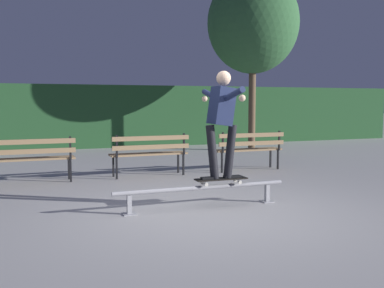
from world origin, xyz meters
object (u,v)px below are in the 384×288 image
object	(u,v)px
park_bench_left_center	(150,151)
park_bench_leftmost	(31,155)
skateboard	(221,179)
tree_far_right	(253,23)
grind_rail	(202,191)
park_bench_right_center	(249,147)
skateboarder	(222,115)

from	to	relation	value
park_bench_left_center	park_bench_leftmost	bearing A→B (deg)	180.00
skateboard	tree_far_right	bearing A→B (deg)	58.17
grind_rail	park_bench_right_center	world-z (taller)	park_bench_right_center
park_bench_left_center	tree_far_right	size ratio (longest dim) A/B	0.29
skateboarder	park_bench_right_center	distance (m)	3.63
park_bench_leftmost	tree_far_right	bearing A→B (deg)	29.09
skateboard	skateboarder	size ratio (longest dim) A/B	0.50
skateboard	park_bench_right_center	distance (m)	3.55
skateboarder	park_bench_right_center	xyz separation A→B (m)	(2.02, 2.91, -0.80)
skateboarder	park_bench_right_center	world-z (taller)	skateboarder
skateboard	park_bench_leftmost	world-z (taller)	park_bench_leftmost
grind_rail	park_bench_right_center	distance (m)	3.73
grind_rail	park_bench_leftmost	world-z (taller)	park_bench_leftmost
skateboard	skateboarder	xyz separation A→B (m)	(0.00, -0.00, 0.94)
tree_far_right	park_bench_left_center	bearing A→B (deg)	-139.71
skateboard	skateboarder	distance (m)	0.94
grind_rail	park_bench_left_center	size ratio (longest dim) A/B	1.63
grind_rail	park_bench_right_center	xyz separation A→B (m)	(2.32, 2.91, 0.29)
tree_far_right	skateboarder	bearing A→B (deg)	-121.81
grind_rail	park_bench_right_center	size ratio (longest dim) A/B	1.63
park_bench_leftmost	grind_rail	bearing A→B (deg)	-52.21
park_bench_leftmost	park_bench_right_center	world-z (taller)	same
skateboard	skateboarder	bearing A→B (deg)	-0.99
skateboarder	park_bench_left_center	bearing A→B (deg)	95.26
park_bench_right_center	skateboard	bearing A→B (deg)	-124.82
grind_rail	park_bench_left_center	world-z (taller)	park_bench_left_center
skateboard	tree_far_right	size ratio (longest dim) A/B	0.14
skateboard	park_bench_left_center	world-z (taller)	park_bench_left_center
park_bench_leftmost	skateboarder	bearing A→B (deg)	-48.70
tree_far_right	skateboard	bearing A→B (deg)	-121.83
skateboarder	park_bench_left_center	xyz separation A→B (m)	(-0.27, 2.91, -0.80)
park_bench_right_center	skateboarder	bearing A→B (deg)	-124.78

